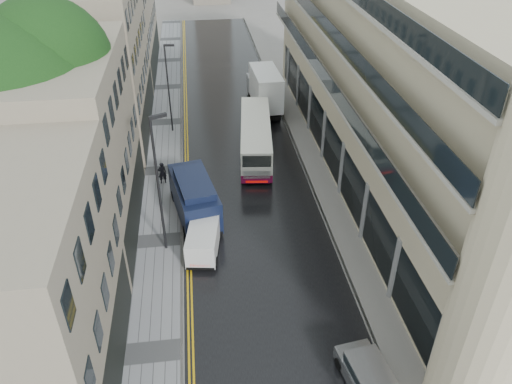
{
  "coord_description": "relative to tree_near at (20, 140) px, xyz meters",
  "views": [
    {
      "loc": [
        -3.06,
        -4.86,
        19.18
      ],
      "look_at": [
        -0.15,
        18.0,
        3.92
      ],
      "focal_mm": 35.0,
      "sensor_mm": 36.0,
      "label": 1
    }
  ],
  "objects": [
    {
      "name": "road",
      "position": [
        12.5,
        7.5,
        -6.94
      ],
      "size": [
        9.0,
        85.0,
        0.02
      ],
      "primitive_type": "cube",
      "color": "black",
      "rests_on": "ground"
    },
    {
      "name": "left_sidewalk",
      "position": [
        6.65,
        7.5,
        -6.89
      ],
      "size": [
        2.7,
        85.0,
        0.12
      ],
      "primitive_type": "cube",
      "color": "gray",
      "rests_on": "ground"
    },
    {
      "name": "right_sidewalk",
      "position": [
        17.9,
        7.5,
        -6.89
      ],
      "size": [
        1.8,
        85.0,
        0.12
      ],
      "primitive_type": "cube",
      "color": "slate",
      "rests_on": "ground"
    },
    {
      "name": "old_shop_row",
      "position": [
        3.05,
        10.0,
        -0.95
      ],
      "size": [
        4.5,
        56.0,
        12.0
      ],
      "primitive_type": null,
      "color": "gray",
      "rests_on": "ground"
    },
    {
      "name": "modern_block",
      "position": [
        22.8,
        6.0,
        0.05
      ],
      "size": [
        8.0,
        40.0,
        14.0
      ],
      "primitive_type": null,
      "color": "#BBAA8B",
      "rests_on": "ground"
    },
    {
      "name": "tree_near",
      "position": [
        0.0,
        0.0,
        0.0
      ],
      "size": [
        10.56,
        10.56,
        13.89
      ],
      "primitive_type": null,
      "color": "black",
      "rests_on": "ground"
    },
    {
      "name": "tree_far",
      "position": [
        0.3,
        13.0,
        -0.72
      ],
      "size": [
        9.24,
        9.24,
        12.46
      ],
      "primitive_type": null,
      "color": "black",
      "rests_on": "ground"
    },
    {
      "name": "cream_bus",
      "position": [
        12.46,
        6.82,
        -5.59
      ],
      "size": [
        3.28,
        9.96,
        2.67
      ],
      "primitive_type": null,
      "rotation": [
        0.0,
        0.0,
        -0.11
      ],
      "color": "white",
      "rests_on": "road"
    },
    {
      "name": "white_lorry",
      "position": [
        14.69,
        15.98,
        -5.0
      ],
      "size": [
        2.53,
        7.44,
        3.86
      ],
      "primitive_type": null,
      "rotation": [
        0.0,
        0.0,
        0.04
      ],
      "color": "white",
      "rests_on": "road"
    },
    {
      "name": "white_van",
      "position": [
        8.31,
        -3.16,
        -6.04
      ],
      "size": [
        2.25,
        4.11,
        1.76
      ],
      "primitive_type": null,
      "rotation": [
        0.0,
        0.0,
        -0.15
      ],
      "color": "silver",
      "rests_on": "road"
    },
    {
      "name": "navy_van",
      "position": [
        8.2,
        -0.43,
        -5.47
      ],
      "size": [
        3.33,
        6.04,
        2.91
      ],
      "primitive_type": null,
      "rotation": [
        0.0,
        0.0,
        0.19
      ],
      "color": "black",
      "rests_on": "road"
    },
    {
      "name": "pedestrian",
      "position": [
        6.67,
        5.71,
        -6.0
      ],
      "size": [
        0.67,
        0.52,
        1.64
      ],
      "primitive_type": "imported",
      "rotation": [
        0.0,
        0.0,
        3.37
      ],
      "color": "black",
      "rests_on": "left_sidewalk"
    },
    {
      "name": "lamp_post_near",
      "position": [
        7.04,
        -1.56,
        -2.61
      ],
      "size": [
        0.95,
        0.58,
        8.44
      ],
      "primitive_type": null,
      "rotation": [
        0.0,
        0.0,
        0.42
      ],
      "color": "black",
      "rests_on": "left_sidewalk"
    },
    {
      "name": "lamp_post_far",
      "position": [
        7.22,
        14.04,
        -3.16
      ],
      "size": [
        0.84,
        0.26,
        7.33
      ],
      "primitive_type": null,
      "rotation": [
        0.0,
        0.0,
        -0.09
      ],
      "color": "black",
      "rests_on": "left_sidewalk"
    }
  ]
}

